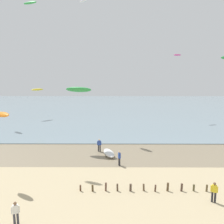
# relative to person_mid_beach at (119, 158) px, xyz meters

# --- Properties ---
(wet_sand_strip) EXTENTS (120.00, 8.58, 0.01)m
(wet_sand_strip) POSITION_rel_person_mid_beach_xyz_m (-4.18, 3.77, -0.91)
(wet_sand_strip) COLOR #84755B
(wet_sand_strip) RESTS_ON ground
(sea) EXTENTS (160.00, 70.00, 0.10)m
(sea) POSITION_rel_person_mid_beach_xyz_m (-4.18, 43.06, -0.87)
(sea) COLOR gray
(sea) RESTS_ON ground
(groyne_mid) EXTENTS (11.29, 0.31, 0.76)m
(groyne_mid) POSITION_rel_person_mid_beach_xyz_m (2.17, -5.88, -0.59)
(groyne_mid) COLOR brown
(groyne_mid) RESTS_ON ground
(person_mid_beach) EXTENTS (0.31, 0.55, 1.71)m
(person_mid_beach) POSITION_rel_person_mid_beach_xyz_m (0.00, 0.00, 0.00)
(person_mid_beach) COLOR #232328
(person_mid_beach) RESTS_ON ground
(person_right_flank) EXTENTS (0.51, 0.37, 1.71)m
(person_right_flank) POSITION_rel_person_mid_beach_xyz_m (7.40, -7.70, 0.00)
(person_right_flank) COLOR #232328
(person_right_flank) RESTS_ON ground
(person_far_down_beach) EXTENTS (0.56, 0.27, 1.71)m
(person_far_down_beach) POSITION_rel_person_mid_beach_xyz_m (-2.53, 4.85, 0.00)
(person_far_down_beach) COLOR #232328
(person_far_down_beach) RESTS_ON ground
(person_trailing_behind) EXTENTS (0.52, 0.35, 1.71)m
(person_trailing_behind) POSITION_rel_person_mid_beach_xyz_m (-7.33, -10.70, 0.00)
(person_trailing_behind) COLOR #383842
(person_trailing_behind) RESTS_ON ground
(grounded_kite) EXTENTS (1.97, 3.34, 0.63)m
(grounded_kite) POSITION_rel_person_mid_beach_xyz_m (-1.23, 3.30, -0.60)
(grounded_kite) COLOR white
(grounded_kite) RESTS_ON ground
(kite_aloft_2) EXTENTS (2.11, 1.84, 0.58)m
(kite_aloft_2) POSITION_rel_person_mid_beach_xyz_m (-10.86, -4.05, 5.62)
(kite_aloft_2) COLOR orange
(kite_aloft_4) EXTENTS (1.97, 2.18, 0.50)m
(kite_aloft_4) POSITION_rel_person_mid_beach_xyz_m (-5.46, 15.06, 20.67)
(kite_aloft_4) COLOR white
(kite_aloft_5) EXTENTS (3.77, 2.14, 1.03)m
(kite_aloft_5) POSITION_rel_person_mid_beach_xyz_m (-5.28, 6.10, 7.17)
(kite_aloft_5) COLOR green
(kite_aloft_8) EXTENTS (1.98, 1.37, 0.50)m
(kite_aloft_8) POSITION_rel_person_mid_beach_xyz_m (-10.32, 3.76, 17.35)
(kite_aloft_8) COLOR green
(kite_aloft_9) EXTENTS (1.92, 1.21, 0.49)m
(kite_aloft_9) POSITION_rel_person_mid_beach_xyz_m (12.93, 26.79, 13.03)
(kite_aloft_9) COLOR #E54C99
(kite_aloft_10) EXTENTS (2.70, 2.61, 0.52)m
(kite_aloft_10) POSITION_rel_person_mid_beach_xyz_m (-17.51, 27.60, 5.62)
(kite_aloft_10) COLOR yellow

